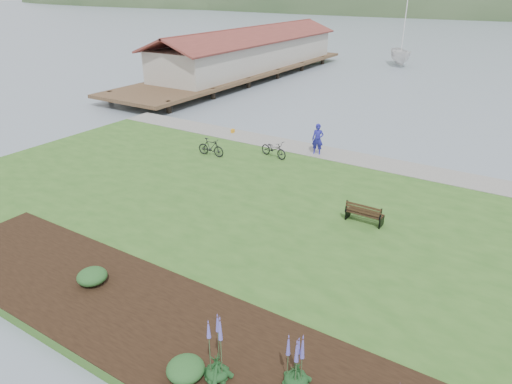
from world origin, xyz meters
TOP-DOWN VIEW (x-y plane):
  - ground at (0.00, 0.00)m, footprint 600.00×600.00m
  - lawn at (0.00, -2.00)m, footprint 34.00×20.00m
  - shoreline_path at (0.00, 6.90)m, footprint 34.00×2.20m
  - garden_bed at (3.00, -9.80)m, footprint 24.00×4.40m
  - pier_pavilion at (-20.00, 27.52)m, footprint 8.00×36.00m
  - park_bench at (4.07, -0.43)m, footprint 1.57×0.65m
  - person at (-1.37, 6.41)m, footprint 0.91×0.74m
  - bicycle_a at (-3.31, 4.58)m, footprint 1.07×2.01m
  - bicycle_b at (-6.57, 2.78)m, footprint 0.61×1.78m
  - sailboat at (-7.46, 44.30)m, footprint 13.13×13.20m
  - pannier at (-8.10, 7.20)m, footprint 0.17×0.26m
  - echium_0 at (3.87, -10.58)m, footprint 0.62×0.62m
  - echium_1 at (5.69, -9.68)m, footprint 0.62×0.62m
  - shrub_0 at (-2.19, -9.54)m, footprint 1.01×1.01m
  - shrub_1 at (3.16, -10.99)m, footprint 1.00×1.00m

SIDE VIEW (x-z plane):
  - ground at x=0.00m, z-range 0.00..0.00m
  - sailboat at x=-7.46m, z-range -12.69..12.69m
  - lawn at x=0.00m, z-range 0.00..0.40m
  - shoreline_path at x=0.00m, z-range 0.40..0.43m
  - garden_bed at x=3.00m, z-range 0.40..0.44m
  - pannier at x=-8.10m, z-range 0.40..0.67m
  - shrub_1 at x=3.16m, z-range 0.44..0.94m
  - shrub_0 at x=-2.19m, z-range 0.44..0.95m
  - park_bench at x=4.07m, z-range 0.40..1.36m
  - bicycle_a at x=-3.31m, z-range 0.40..1.40m
  - bicycle_b at x=-6.57m, z-range 0.40..1.45m
  - echium_1 at x=5.69m, z-range 0.26..1.99m
  - echium_0 at x=3.87m, z-range 0.17..2.43m
  - person at x=-1.37m, z-range 0.40..2.59m
  - pier_pavilion at x=-20.00m, z-range -0.06..5.34m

